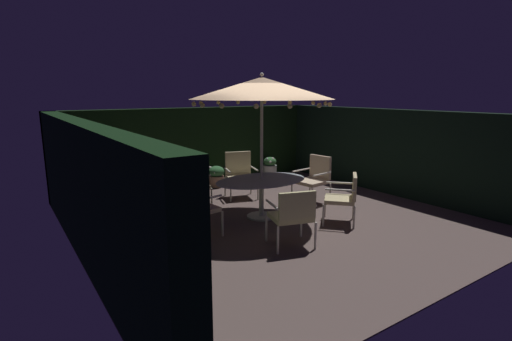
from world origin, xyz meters
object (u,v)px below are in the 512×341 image
patio_chair_southwest (315,176)px  patio_chair_north (240,172)px  patio_chair_south (345,195)px  potted_plant_left_far (78,193)px  patio_umbrella (262,88)px  patio_dining_table (261,185)px  potted_plant_left_near (270,167)px  potted_plant_back_center (111,224)px  patio_chair_east (192,204)px  patio_chair_northeast (187,184)px  potted_plant_back_left (89,201)px  potted_plant_front_corner (124,241)px  patio_chair_southeast (293,213)px  potted_plant_right_far (216,176)px

patio_chair_southwest → patio_chair_north: bearing=130.5°
patio_chair_north → patio_chair_southwest: 1.69m
patio_chair_south → potted_plant_left_far: size_ratio=1.62×
patio_umbrella → potted_plant_left_far: patio_umbrella is taller
patio_umbrella → patio_chair_southwest: patio_umbrella is taller
patio_dining_table → patio_chair_north: size_ratio=1.81×
patio_chair_north → patio_chair_south: bearing=-77.0°
patio_umbrella → patio_chair_southwest: size_ratio=2.68×
patio_chair_north → potted_plant_left_near: bearing=36.0°
potted_plant_back_center → potted_plant_left_near: bearing=27.2°
patio_umbrella → patio_chair_east: 2.41m
patio_chair_northeast → potted_plant_back_left: patio_chair_northeast is taller
patio_dining_table → patio_chair_north: (0.45, 1.49, -0.05)m
patio_chair_northeast → patio_chair_east: (-0.57, -1.44, 0.02)m
patio_chair_south → potted_plant_back_center: (-3.74, 1.38, -0.20)m
patio_chair_northeast → potted_plant_front_corner: size_ratio=1.49×
patio_dining_table → patio_chair_east: bearing=-171.6°
patio_chair_north → patio_chair_east: patio_chair_north is taller
patio_umbrella → patio_chair_east: size_ratio=2.74×
patio_chair_north → patio_chair_southeast: bearing=-106.9°
patio_chair_southeast → potted_plant_front_corner: bearing=158.7°
patio_chair_southeast → potted_plant_front_corner: 2.46m
patio_chair_north → potted_plant_left_far: bearing=158.9°
patio_chair_north → potted_plant_back_left: bearing=172.9°
patio_umbrella → patio_chair_northeast: bearing=128.6°
patio_dining_table → patio_chair_north: patio_chair_north is taller
potted_plant_front_corner → patio_umbrella: bearing=12.0°
potted_plant_back_left → patio_chair_north: bearing=-7.1°
patio_dining_table → potted_plant_left_far: size_ratio=3.27×
potted_plant_front_corner → patio_dining_table: bearing=12.0°
patio_chair_north → potted_plant_back_center: 3.38m
patio_chair_north → potted_plant_right_far: (0.01, 1.13, -0.30)m
patio_umbrella → potted_plant_back_left: patio_umbrella is taller
potted_plant_left_far → patio_dining_table: bearing=-44.7°
potted_plant_back_center → potted_plant_back_left: potted_plant_back_center is taller
potted_plant_left_near → potted_plant_back_center: 5.56m
patio_chair_east → potted_plant_right_far: size_ratio=1.85×
potted_plant_left_far → potted_plant_back_left: 0.85m
patio_chair_northeast → potted_plant_back_left: size_ratio=1.61×
patio_chair_east → patio_chair_southeast: bearing=-49.0°
patio_chair_southeast → patio_dining_table: bearing=73.0°
patio_umbrella → patio_chair_east: bearing=-171.6°
potted_plant_left_near → potted_plant_front_corner: size_ratio=0.88×
patio_chair_north → patio_chair_southwest: patio_chair_north is taller
patio_dining_table → potted_plant_back_left: size_ratio=3.11×
patio_chair_southwest → potted_plant_front_corner: patio_chair_southwest is taller
patio_chair_northeast → patio_chair_southwest: bearing=-21.9°
patio_dining_table → patio_chair_northeast: patio_chair_northeast is taller
patio_chair_north → potted_plant_left_near: 2.25m
potted_plant_left_near → patio_dining_table: bearing=-128.8°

